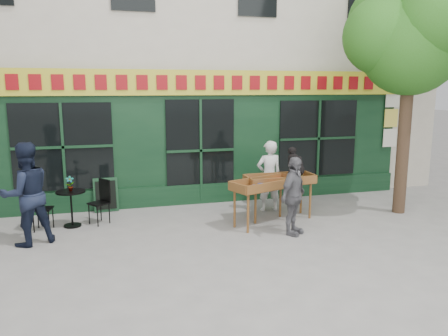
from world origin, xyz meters
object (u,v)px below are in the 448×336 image
Objects in this scene: dog at (296,161)px; bistro_table at (71,201)px; book_cart_center at (280,182)px; woman at (269,176)px; book_cart_right at (265,187)px; man_right at (293,196)px; man_left at (26,194)px.

dog is 0.79× the size of bistro_table.
woman is at bearing 88.55° from book_cart_center.
book_cart_right is (-0.47, -1.00, -0.01)m from woman.
book_cart_center is at bearing 40.76° from man_right.
dog is 0.91m from woman.
woman is (-0.35, 0.70, -0.46)m from dog.
dog reaches higher than man_right.
book_cart_center is at bearing 88.55° from woman.
book_cart_center is 0.65m from woman.
dog is (0.35, -0.05, 0.47)m from book_cart_center.
book_cart_center is 2.53× the size of dog.
bistro_table is (-4.43, -0.05, -0.29)m from woman.
book_cart_center and book_cart_right have the same top height.
man_left is at bearing 130.29° from man_right.
man_left is at bearing -178.05° from book_cart_center.
book_cart_center is 4.48m from bistro_table.
woman reaches higher than man_right.
book_cart_center is at bearing 157.36° from man_left.
man_left is at bearing 158.84° from book_cart_right.
woman is 1.76m from man_right.
man_left reaches higher than book_cart_center.
woman is (0.00, 0.65, 0.01)m from book_cart_center.
woman is at bearing 115.11° from dog.
dog is 1.27m from man_right.
woman is at bearing 44.32° from book_cart_right.
woman is 1.07× the size of man_right.
bistro_table is (-4.43, 0.60, -0.28)m from book_cart_center.
book_cart_center is 0.93× the size of book_cart_right.
book_cart_right is at bearing -13.39° from bistro_table.
man_left is (-0.70, -0.90, 0.42)m from bistro_table.
book_cart_right is at bearing 71.17° from man_right.
man_right is at bearing -100.06° from book_cart_center.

